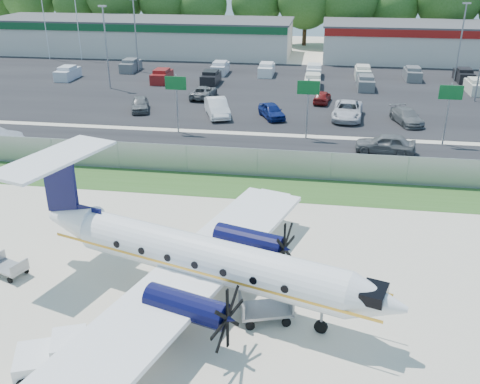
# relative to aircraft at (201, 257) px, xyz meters

# --- Properties ---
(ground) EXTENTS (170.00, 170.00, 0.00)m
(ground) POSITION_rel_aircraft_xyz_m (0.71, 0.68, -2.13)
(ground) COLOR beige
(ground) RESTS_ON ground
(grass_verge) EXTENTS (170.00, 4.00, 0.02)m
(grass_verge) POSITION_rel_aircraft_xyz_m (0.71, 12.68, -2.12)
(grass_verge) COLOR #2D561E
(grass_verge) RESTS_ON ground
(access_road) EXTENTS (170.00, 8.00, 0.02)m
(access_road) POSITION_rel_aircraft_xyz_m (0.71, 19.68, -2.11)
(access_road) COLOR black
(access_road) RESTS_ON ground
(parking_lot) EXTENTS (170.00, 32.00, 0.02)m
(parking_lot) POSITION_rel_aircraft_xyz_m (0.71, 40.68, -2.11)
(parking_lot) COLOR black
(parking_lot) RESTS_ON ground
(perimeter_fence) EXTENTS (120.00, 0.06, 1.99)m
(perimeter_fence) POSITION_rel_aircraft_xyz_m (0.71, 14.68, -1.12)
(perimeter_fence) COLOR gray
(perimeter_fence) RESTS_ON ground
(building_west) EXTENTS (46.40, 12.40, 5.24)m
(building_west) POSITION_rel_aircraft_xyz_m (-23.29, 62.66, 0.51)
(building_west) COLOR beige
(building_west) RESTS_ON ground
(building_east) EXTENTS (44.40, 12.40, 5.24)m
(building_east) POSITION_rel_aircraft_xyz_m (26.71, 62.66, 0.51)
(building_east) COLOR beige
(building_east) RESTS_ON ground
(sign_left) EXTENTS (1.80, 0.26, 5.00)m
(sign_left) POSITION_rel_aircraft_xyz_m (-7.29, 23.59, 1.49)
(sign_left) COLOR gray
(sign_left) RESTS_ON ground
(sign_mid) EXTENTS (1.80, 0.26, 5.00)m
(sign_mid) POSITION_rel_aircraft_xyz_m (3.71, 23.59, 1.49)
(sign_mid) COLOR gray
(sign_mid) RESTS_ON ground
(sign_right) EXTENTS (1.80, 0.26, 5.00)m
(sign_right) POSITION_rel_aircraft_xyz_m (14.71, 23.59, 1.49)
(sign_right) COLOR gray
(sign_right) RESTS_ON ground
(flagpole_west) EXTENTS (1.06, 0.12, 10.00)m
(flagpole_west) POSITION_rel_aircraft_xyz_m (-35.22, 55.68, 3.52)
(flagpole_west) COLOR white
(flagpole_west) RESTS_ON ground
(flagpole_east) EXTENTS (1.06, 0.12, 10.00)m
(flagpole_east) POSITION_rel_aircraft_xyz_m (-30.22, 55.68, 3.52)
(flagpole_east) COLOR white
(flagpole_east) RESTS_ON ground
(light_pole_nw) EXTENTS (0.90, 0.35, 9.09)m
(light_pole_nw) POSITION_rel_aircraft_xyz_m (-19.29, 38.68, 3.11)
(light_pole_nw) COLOR gray
(light_pole_nw) RESTS_ON ground
(light_pole_sw) EXTENTS (0.90, 0.35, 9.09)m
(light_pole_sw) POSITION_rel_aircraft_xyz_m (-19.29, 48.68, 3.11)
(light_pole_sw) COLOR gray
(light_pole_sw) RESTS_ON ground
(light_pole_se) EXTENTS (0.90, 0.35, 9.09)m
(light_pole_se) POSITION_rel_aircraft_xyz_m (20.71, 48.68, 3.11)
(light_pole_se) COLOR gray
(light_pole_se) RESTS_ON ground
(tree_line) EXTENTS (112.00, 6.00, 14.00)m
(tree_line) POSITION_rel_aircraft_xyz_m (0.71, 74.68, -2.13)
(tree_line) COLOR #265218
(tree_line) RESTS_ON ground
(aircraft) EXTENTS (17.98, 17.55, 5.50)m
(aircraft) POSITION_rel_aircraft_xyz_m (0.00, 0.00, 0.00)
(aircraft) COLOR white
(aircraft) RESTS_ON ground
(pushback_tug) EXTENTS (3.17, 2.78, 1.48)m
(pushback_tug) POSITION_rel_aircraft_xyz_m (-4.11, -5.33, -1.42)
(pushback_tug) COLOR white
(pushback_tug) RESTS_ON ground
(baggage_cart_near) EXTENTS (1.98, 1.57, 0.90)m
(baggage_cart_near) POSITION_rel_aircraft_xyz_m (-9.52, 0.45, -1.70)
(baggage_cart_near) COLOR gray
(baggage_cart_near) RESTS_ON ground
(baggage_cart_far) EXTENTS (2.45, 1.87, 1.13)m
(baggage_cart_far) POSITION_rel_aircraft_xyz_m (2.98, -1.10, -1.60)
(baggage_cart_far) COLOR gray
(baggage_cart_far) RESTS_ON ground
(cone_starboard_wing) EXTENTS (0.42, 0.42, 0.60)m
(cone_starboard_wing) POSITION_rel_aircraft_xyz_m (0.69, 14.98, -1.84)
(cone_starboard_wing) COLOR #FF5808
(cone_starboard_wing) RESTS_ON ground
(road_car_mid) EXTENTS (4.75, 2.42, 1.55)m
(road_car_mid) POSITION_rel_aircraft_xyz_m (9.86, 20.86, -2.13)
(road_car_mid) COLOR #595B5E
(road_car_mid) RESTS_ON ground
(parked_car_a) EXTENTS (2.76, 4.38, 1.39)m
(parked_car_a) POSITION_rel_aircraft_xyz_m (-12.76, 29.86, -2.13)
(parked_car_a) COLOR #595B5E
(parked_car_a) RESTS_ON ground
(parked_car_b) EXTENTS (3.45, 5.48, 1.71)m
(parked_car_b) POSITION_rel_aircraft_xyz_m (-4.91, 29.12, -2.13)
(parked_car_b) COLOR silver
(parked_car_b) RESTS_ON ground
(parked_car_c) EXTENTS (3.22, 4.41, 1.39)m
(parked_car_c) POSITION_rel_aircraft_xyz_m (0.27, 29.25, -2.13)
(parked_car_c) COLOR navy
(parked_car_c) RESTS_ON ground
(parked_car_d) EXTENTS (3.13, 5.92, 1.59)m
(parked_car_d) POSITION_rel_aircraft_xyz_m (7.29, 30.13, -2.13)
(parked_car_d) COLOR silver
(parked_car_d) RESTS_ON ground
(parked_car_e) EXTENTS (3.10, 4.93, 1.33)m
(parked_car_e) POSITION_rel_aircraft_xyz_m (12.55, 29.32, -2.13)
(parked_car_e) COLOR #595B5E
(parked_car_e) RESTS_ON ground
(parked_car_f) EXTENTS (2.40, 4.80, 1.31)m
(parked_car_f) POSITION_rel_aircraft_xyz_m (-7.70, 35.88, -2.13)
(parked_car_f) COLOR #595B5E
(parked_car_f) RESTS_ON ground
(parked_car_g) EXTENTS (2.03, 3.94, 1.28)m
(parked_car_g) POSITION_rel_aircraft_xyz_m (4.89, 35.69, -2.13)
(parked_car_g) COLOR maroon
(parked_car_g) RESTS_ON ground
(far_parking_rows) EXTENTS (56.00, 10.00, 1.60)m
(far_parking_rows) POSITION_rel_aircraft_xyz_m (0.71, 45.68, -2.13)
(far_parking_rows) COLOR gray
(far_parking_rows) RESTS_ON ground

